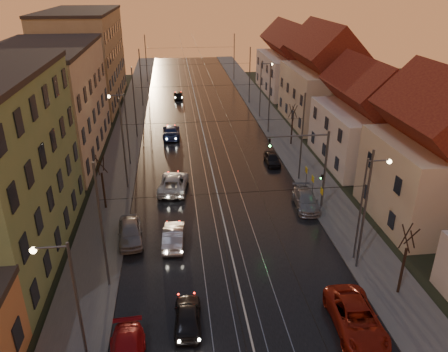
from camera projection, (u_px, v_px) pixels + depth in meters
name	position (u px, v px, depth m)	size (l,w,h in m)	color
road	(203.00, 132.00, 58.15)	(16.00, 120.00, 0.04)	black
sidewalk_left	(127.00, 135.00, 57.06)	(4.00, 120.00, 0.15)	#4C4C4C
sidewalk_right	(277.00, 129.00, 59.20)	(4.00, 120.00, 0.15)	#4C4C4C
tram_rail_0	(187.00, 133.00, 57.90)	(0.06, 120.00, 0.03)	gray
tram_rail_1	(197.00, 132.00, 58.06)	(0.06, 120.00, 0.03)	gray
tram_rail_2	(209.00, 132.00, 58.22)	(0.06, 120.00, 0.03)	gray
tram_rail_3	(220.00, 132.00, 58.37)	(0.06, 120.00, 0.03)	gray
apartment_left_2	(49.00, 105.00, 48.38)	(10.00, 20.00, 12.00)	#B5A38C
apartment_left_3	(85.00, 59.00, 69.66)	(10.00, 24.00, 14.00)	#8D7C5B
house_right_1	(435.00, 160.00, 35.13)	(8.67, 10.20, 10.80)	beige
house_right_2	(367.00, 121.00, 47.21)	(9.18, 12.24, 9.20)	silver
house_right_3	(323.00, 81.00, 60.29)	(9.18, 14.28, 11.50)	beige
house_right_4	(290.00, 63.00, 76.87)	(9.18, 16.32, 10.00)	silver
catenary_pole_l_1	(102.00, 228.00, 27.36)	(0.16, 0.16, 9.00)	#595B60
catenary_pole_r_1	(364.00, 212.00, 29.20)	(0.16, 0.16, 9.00)	#595B60
catenary_pole_l_2	(124.00, 145.00, 40.92)	(0.16, 0.16, 9.00)	#595B60
catenary_pole_r_2	(302.00, 138.00, 42.76)	(0.16, 0.16, 9.00)	#595B60
catenary_pole_l_3	(134.00, 104.00, 54.47)	(0.16, 0.16, 9.00)	#595B60
catenary_pole_r_3	(269.00, 99.00, 56.31)	(0.16, 0.16, 9.00)	#595B60
catenary_pole_l_4	(141.00, 78.00, 68.03)	(0.16, 0.16, 9.00)	#595B60
catenary_pole_r_4	(250.00, 76.00, 69.87)	(0.16, 0.16, 9.00)	#595B60
catenary_pole_l_5	(146.00, 59.00, 84.30)	(0.16, 0.16, 9.00)	#595B60
catenary_pole_r_5	(234.00, 57.00, 86.14)	(0.16, 0.16, 9.00)	#595B60
street_lamp_0	(70.00, 298.00, 20.82)	(1.75, 0.32, 8.00)	#595B60
street_lamp_1	(366.00, 200.00, 30.00)	(1.75, 0.32, 8.00)	#595B60
street_lamp_2	(124.00, 122.00, 46.12)	(1.75, 0.32, 8.00)	#595B60
street_lamp_3	(263.00, 84.00, 62.53)	(1.75, 0.32, 8.00)	#595B60
traffic_light_mast	(315.00, 161.00, 37.23)	(5.30, 0.32, 7.20)	#595B60
bare_tree_0	(103.00, 184.00, 37.97)	(1.09, 1.09, 5.11)	black
bare_tree_1	(404.00, 262.00, 27.50)	(1.09, 1.09, 5.11)	black
bare_tree_2	(292.00, 126.00, 52.82)	(1.09, 1.09, 5.11)	black
driving_car_0	(188.00, 316.00, 25.67)	(1.59, 3.95, 1.35)	black
driving_car_1	(174.00, 236.00, 33.54)	(1.53, 4.40, 1.45)	gray
driving_car_2	(173.00, 183.00, 42.12)	(2.57, 5.57, 1.55)	beige
driving_car_3	(171.00, 131.00, 56.20)	(2.17, 5.33, 1.55)	navy
driving_car_4	(178.00, 95.00, 74.14)	(1.50, 3.72, 1.27)	black
parked_left_3	(130.00, 232.00, 33.98)	(1.83, 4.56, 1.55)	#96969B
parked_right_0	(356.00, 318.00, 25.38)	(2.57, 5.57, 1.55)	maroon
parked_right_1	(306.00, 200.00, 39.00)	(1.94, 4.77, 1.39)	gray
parked_right_2	(272.00, 159.00, 48.11)	(1.48, 3.67, 1.25)	black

